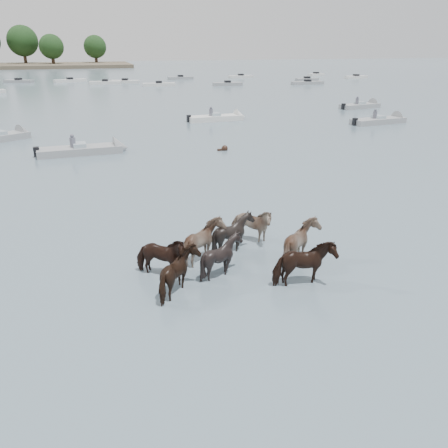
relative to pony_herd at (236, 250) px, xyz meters
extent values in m
plane|color=slate|center=(0.79, -2.08, -0.61)|extent=(400.00, 400.00, 0.00)
imported|color=black|center=(-2.37, 0.14, -0.03)|extent=(1.85, 1.48, 1.43)
imported|color=gray|center=(-0.85, 0.61, 0.02)|extent=(1.79, 1.91, 1.53)
imported|color=black|center=(0.30, 1.17, 0.01)|extent=(1.75, 1.68, 1.50)
imported|color=#826B58|center=(1.16, 1.80, -0.03)|extent=(1.78, 1.70, 1.43)
imported|color=black|center=(-1.98, -1.11, -0.03)|extent=(1.49, 1.64, 1.43)
imported|color=black|center=(-0.56, -0.35, -0.03)|extent=(1.60, 1.51, 1.43)
imported|color=black|center=(1.56, -1.66, 0.02)|extent=(1.82, 0.85, 1.53)
imported|color=#7B6853|center=(2.16, -0.34, 0.03)|extent=(1.78, 1.91, 1.54)
sphere|color=black|center=(4.57, 16.43, -0.49)|extent=(0.44, 0.44, 0.44)
cube|color=black|center=(4.32, 16.43, -0.59)|extent=(0.50, 0.22, 0.18)
cube|color=gray|center=(-10.50, 24.27, -0.41)|extent=(4.25, 3.63, 0.55)
cone|color=gray|center=(-8.83, 25.42, -0.41)|extent=(1.65, 1.83, 1.60)
cube|color=gray|center=(-4.77, 18.08, -0.41)|extent=(5.36, 1.91, 0.55)
cone|color=gray|center=(-2.14, 18.24, -0.41)|extent=(0.99, 1.65, 1.60)
cube|color=#99ADB7|center=(-4.77, 18.08, -0.06)|extent=(0.87, 1.17, 0.35)
cube|color=black|center=(-7.40, 17.93, -0.26)|extent=(0.37, 0.37, 0.60)
cylinder|color=#595966|center=(-5.17, 18.08, 0.14)|extent=(0.36, 0.36, 0.70)
sphere|color=#595966|center=(-5.17, 18.08, 0.59)|extent=(0.24, 0.24, 0.24)
cube|color=silver|center=(7.35, 28.77, -0.41)|extent=(5.21, 1.90, 0.55)
cone|color=silver|center=(9.91, 28.91, -0.41)|extent=(0.99, 1.65, 1.60)
cube|color=#99ADB7|center=(7.35, 28.77, -0.06)|extent=(0.86, 1.16, 0.35)
cube|color=black|center=(4.79, 28.62, -0.26)|extent=(0.37, 0.37, 0.60)
cylinder|color=#595966|center=(6.95, 28.77, 0.14)|extent=(0.36, 0.36, 0.70)
sphere|color=#595966|center=(6.95, 28.77, 0.59)|extent=(0.24, 0.24, 0.24)
cube|color=gray|center=(21.03, 23.00, -0.41)|extent=(5.41, 2.27, 0.55)
cone|color=gray|center=(23.63, 23.35, -0.41)|extent=(1.10, 1.70, 1.60)
cube|color=#99ADB7|center=(21.03, 23.00, -0.06)|extent=(0.94, 1.21, 0.35)
cube|color=black|center=(18.43, 22.66, -0.26)|extent=(0.39, 0.39, 0.60)
cylinder|color=#595966|center=(20.63, 23.00, 0.14)|extent=(0.36, 0.36, 0.70)
sphere|color=#595966|center=(20.63, 23.00, 0.59)|extent=(0.24, 0.24, 0.24)
cube|color=gray|center=(25.29, 32.68, -0.41)|extent=(4.97, 2.47, 0.55)
cone|color=gray|center=(27.62, 33.13, -0.41)|extent=(1.19, 1.74, 1.60)
cube|color=#99ADB7|center=(25.29, 32.68, -0.06)|extent=(1.00, 1.25, 0.35)
cube|color=black|center=(22.95, 32.23, -0.26)|extent=(0.41, 0.41, 0.60)
cylinder|color=#595966|center=(24.89, 32.68, 0.14)|extent=(0.36, 0.36, 0.70)
sphere|color=#595966|center=(24.89, 32.68, 0.59)|extent=(0.24, 0.24, 0.24)
cube|color=gray|center=(-15.84, 82.38, -0.39)|extent=(5.42, 3.34, 0.60)
cube|color=black|center=(-15.84, 82.38, -0.01)|extent=(1.30, 1.30, 0.50)
cube|color=silver|center=(-6.67, 81.41, -0.39)|extent=(6.05, 3.42, 0.60)
cube|color=black|center=(-6.67, 81.41, -0.01)|extent=(1.28, 1.28, 0.50)
cube|color=silver|center=(-0.47, 74.62, -0.39)|extent=(5.56, 2.03, 0.60)
cube|color=black|center=(-0.47, 74.62, -0.01)|extent=(1.09, 1.09, 0.50)
cube|color=silver|center=(3.17, 75.86, -0.39)|extent=(5.42, 3.18, 0.60)
cube|color=black|center=(3.17, 75.86, -0.01)|extent=(1.28, 1.28, 0.50)
cube|color=silver|center=(8.17, 67.71, -0.39)|extent=(5.57, 1.91, 0.60)
cube|color=black|center=(8.17, 67.71, -0.01)|extent=(1.07, 1.07, 0.50)
cube|color=gray|center=(14.95, 82.58, -0.39)|extent=(5.22, 1.72, 0.60)
cube|color=black|center=(14.95, 82.58, -0.01)|extent=(1.04, 1.04, 0.50)
cube|color=gray|center=(19.79, 65.35, -0.39)|extent=(5.14, 1.80, 0.60)
cube|color=black|center=(19.79, 65.35, -0.01)|extent=(1.06, 1.06, 0.50)
cube|color=silver|center=(28.11, 82.85, -0.39)|extent=(5.41, 1.92, 0.60)
cube|color=black|center=(28.11, 82.85, -0.01)|extent=(1.08, 1.08, 0.50)
cube|color=gray|center=(34.27, 63.64, -0.39)|extent=(5.95, 1.63, 0.60)
cube|color=black|center=(34.27, 63.64, -0.01)|extent=(1.02, 1.02, 0.50)
cube|color=gray|center=(37.81, 71.04, -0.39)|extent=(4.56, 1.70, 0.60)
cube|color=black|center=(37.81, 71.04, -0.01)|extent=(1.04, 1.04, 0.50)
cube|color=silver|center=(46.78, 84.47, -0.39)|extent=(4.63, 3.14, 0.60)
cube|color=black|center=(46.78, 84.47, -0.01)|extent=(1.32, 1.32, 0.50)
cube|color=silver|center=(50.97, 74.55, -0.39)|extent=(5.01, 1.91, 0.60)
cube|color=black|center=(50.97, 74.55, -0.01)|extent=(1.08, 1.08, 0.50)
cylinder|color=#382619|center=(-21.77, 154.59, 1.54)|extent=(1.00, 1.00, 4.29)
sphere|color=black|center=(-21.77, 154.59, 7.14)|extent=(9.54, 9.54, 9.54)
cylinder|color=#382619|center=(-12.87, 147.63, 1.07)|extent=(1.00, 1.00, 3.36)
sphere|color=black|center=(-12.87, 147.63, 5.45)|extent=(7.46, 7.46, 7.46)
cylinder|color=#382619|center=(0.56, 154.81, 1.05)|extent=(1.00, 1.00, 3.32)
sphere|color=black|center=(0.56, 154.81, 5.38)|extent=(7.37, 7.37, 7.37)
camera|label=1|loc=(-4.01, -12.14, 6.03)|focal=35.78mm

